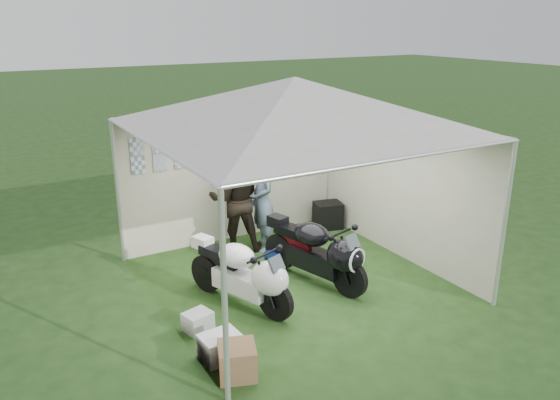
% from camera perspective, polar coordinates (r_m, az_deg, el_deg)
% --- Properties ---
extents(ground, '(80.00, 80.00, 0.00)m').
position_cam_1_polar(ground, '(8.27, 1.39, -8.40)').
color(ground, '#1F3D15').
rests_on(ground, ground).
extents(canopy_tent, '(5.66, 5.66, 3.00)m').
position_cam_1_polar(canopy_tent, '(7.50, 1.41, 9.56)').
color(canopy_tent, silver).
rests_on(canopy_tent, ground).
extents(motorcycle_white, '(0.86, 1.75, 0.90)m').
position_cam_1_polar(motorcycle_white, '(7.37, -3.72, -7.61)').
color(motorcycle_white, black).
rests_on(motorcycle_white, ground).
extents(motorcycle_black, '(0.78, 1.87, 0.94)m').
position_cam_1_polar(motorcycle_black, '(7.97, 4.13, -5.34)').
color(motorcycle_black, black).
rests_on(motorcycle_black, ground).
extents(paddock_stand, '(0.40, 0.31, 0.27)m').
position_cam_1_polar(paddock_stand, '(8.66, -0.33, -6.10)').
color(paddock_stand, '#1C41B9').
rests_on(paddock_stand, ground).
extents(person_dark_jacket, '(1.06, 0.94, 1.81)m').
position_cam_1_polar(person_dark_jacket, '(9.03, -4.68, 0.13)').
color(person_dark_jacket, black).
rests_on(person_dark_jacket, ground).
extents(person_blue_jacket, '(0.50, 0.68, 1.71)m').
position_cam_1_polar(person_blue_jacket, '(9.05, -1.83, -0.11)').
color(person_blue_jacket, slate).
rests_on(person_blue_jacket, ground).
extents(equipment_box, '(0.57, 0.50, 0.49)m').
position_cam_1_polar(equipment_box, '(10.22, 5.02, -1.58)').
color(equipment_box, black).
rests_on(equipment_box, ground).
extents(crate_0, '(0.47, 0.38, 0.30)m').
position_cam_1_polar(crate_0, '(6.52, -6.26, -14.98)').
color(crate_0, silver).
rests_on(crate_0, ground).
extents(crate_1, '(0.52, 0.52, 0.36)m').
position_cam_1_polar(crate_1, '(6.22, -4.50, -16.39)').
color(crate_1, brown).
rests_on(crate_1, ground).
extents(crate_2, '(0.39, 0.35, 0.24)m').
position_cam_1_polar(crate_2, '(7.08, -8.58, -12.43)').
color(crate_2, '#B8BDC1').
rests_on(crate_2, ground).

